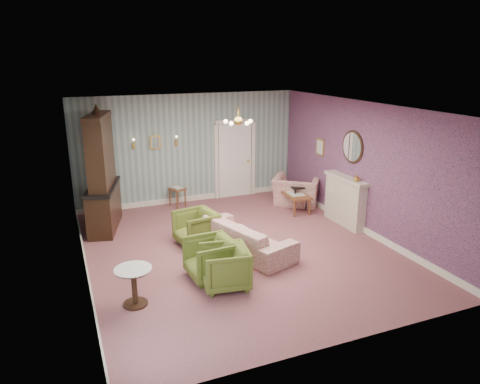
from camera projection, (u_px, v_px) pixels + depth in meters
name	position (u px, v px, depth m)	size (l,w,h in m)	color
floor	(238.00, 249.00, 9.31)	(7.00, 7.00, 0.00)	#8F5359
ceiling	(238.00, 108.00, 8.46)	(7.00, 7.00, 0.00)	white
wall_back	(189.00, 149.00, 11.98)	(6.00, 6.00, 0.00)	gray
wall_front	(341.00, 249.00, 5.79)	(6.00, 6.00, 0.00)	gray
wall_left	(78.00, 199.00, 7.80)	(7.00, 7.00, 0.00)	gray
wall_right	(363.00, 168.00, 9.98)	(7.00, 7.00, 0.00)	gray
wall_right_floral	(363.00, 168.00, 9.97)	(7.00, 7.00, 0.00)	#B65B7D
door	(235.00, 159.00, 12.53)	(1.12, 0.12, 2.16)	white
olive_chair_a	(225.00, 265.00, 7.69)	(0.78, 0.73, 0.80)	#596824
olive_chair_b	(210.00, 257.00, 8.01)	(0.79, 0.74, 0.82)	#596824
olive_chair_c	(196.00, 226.00, 9.44)	(0.78, 0.73, 0.80)	#596824
sofa_chintz	(245.00, 231.00, 9.08)	(2.24, 0.65, 0.88)	#A1414F
wingback_chair	(297.00, 186.00, 11.96)	(1.18, 0.76, 1.03)	#A1414F
dresser	(101.00, 170.00, 10.05)	(0.58, 1.67, 2.79)	black
fireplace	(345.00, 201.00, 10.53)	(0.30, 1.40, 1.16)	beige
mantel_vase	(357.00, 178.00, 9.98)	(0.15, 0.15, 0.15)	gold
oval_mirror	(352.00, 147.00, 10.20)	(0.04, 0.76, 0.84)	white
framed_print	(320.00, 147.00, 11.47)	(0.04, 0.34, 0.42)	gold
coffee_table	(295.00, 202.00, 11.51)	(0.51, 0.92, 0.47)	brown
side_table_black	(298.00, 197.00, 11.68)	(0.42, 0.42, 0.62)	black
pedestal_table	(134.00, 287.00, 7.14)	(0.59, 0.59, 0.65)	black
nesting_table	(178.00, 197.00, 11.85)	(0.33, 0.42, 0.55)	brown
gilt_mirror_back	(155.00, 142.00, 11.55)	(0.28, 0.06, 0.36)	gold
sconce_left	(134.00, 144.00, 11.33)	(0.16, 0.12, 0.30)	gold
sconce_right	(176.00, 141.00, 11.73)	(0.16, 0.12, 0.30)	gold
chandelier	(238.00, 122.00, 8.54)	(0.56, 0.56, 0.36)	gold
burgundy_cushion	(298.00, 189.00, 11.82)	(0.38, 0.10, 0.38)	maroon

